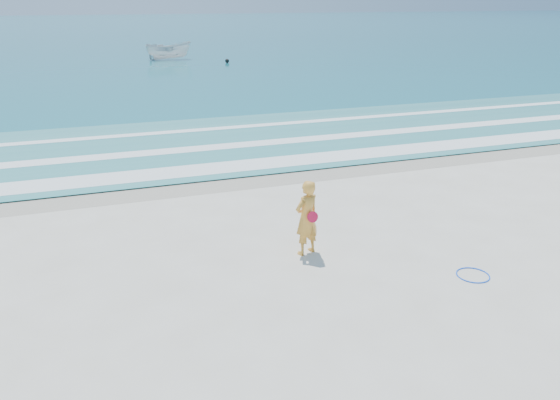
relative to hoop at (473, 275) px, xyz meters
name	(u,v)px	position (x,y,z in m)	size (l,w,h in m)	color
ground	(336,316)	(-3.60, -0.50, -0.01)	(400.00, 400.00, 0.00)	silver
wet_sand	(226,180)	(-3.60, 8.50, -0.01)	(400.00, 2.40, 0.00)	#B2A893
ocean	(104,30)	(-3.60, 104.50, 0.01)	(400.00, 190.00, 0.04)	#19727F
shallow	(197,144)	(-3.60, 13.50, 0.03)	(400.00, 10.00, 0.01)	#59B7AD
foam_near	(217,168)	(-3.60, 9.80, 0.04)	(400.00, 1.40, 0.01)	white
foam_mid	(201,148)	(-3.60, 12.70, 0.04)	(400.00, 0.90, 0.01)	white
foam_far	(187,131)	(-3.60, 16.00, 0.04)	(400.00, 0.60, 0.01)	white
hoop	(473,275)	(0.00, 0.00, 0.00)	(0.74, 0.74, 0.03)	#0D54FA
boat	(169,51)	(0.24, 47.14, 0.88)	(1.66, 4.41, 1.70)	silver
buoy	(227,61)	(4.95, 42.42, 0.22)	(0.38, 0.38, 0.38)	black
woman	(307,218)	(-3.12, 2.31, 0.92)	(0.80, 0.66, 1.86)	gold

